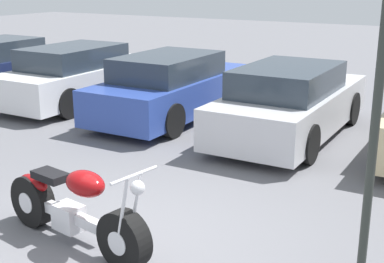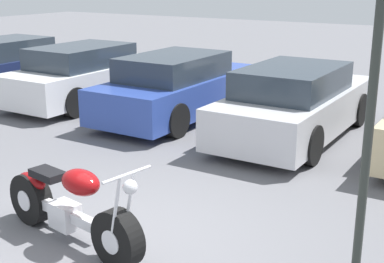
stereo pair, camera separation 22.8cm
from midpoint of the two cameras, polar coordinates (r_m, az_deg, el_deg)
ground_plane at (r=6.28m, az=-6.91°, el=-11.69°), size 60.00×60.00×0.00m
motorcycle at (r=6.20m, az=-11.91°, el=-7.97°), size 2.23×0.80×1.09m
parked_car_navy at (r=14.95m, az=-18.47°, el=6.67°), size 1.79×4.47×1.37m
parked_car_white at (r=13.10m, az=-10.54°, el=5.98°), size 1.79×4.47×1.37m
parked_car_blue at (r=11.43m, az=-0.79°, el=4.77°), size 1.79×4.47×1.37m
parked_car_silver at (r=10.16m, az=11.64°, el=2.97°), size 1.79×4.47×1.37m
lamp_post at (r=5.14m, az=20.60°, el=11.15°), size 0.28×0.28×3.76m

